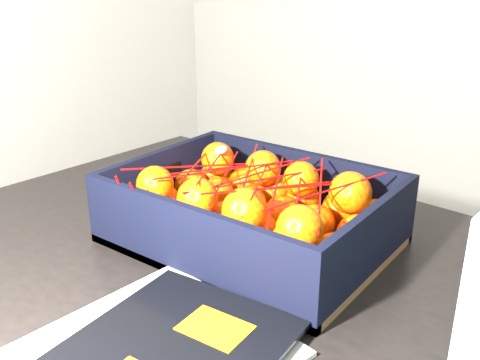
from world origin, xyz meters
The scene contains 5 objects.
table centered at (-0.29, 0.23, 0.65)m, with size 1.26×0.89×0.75m.
magazine_stack centered at (-0.30, 0.03, 0.76)m, with size 0.27×0.32×0.02m.
produce_crate centered at (-0.38, 0.32, 0.78)m, with size 0.39×0.30×0.11m.
clementine_heap centered at (-0.37, 0.32, 0.80)m, with size 0.37×0.27×0.11m.
mesh_net centered at (-0.38, 0.31, 0.85)m, with size 0.33×0.26×0.09m.
Camera 1 is at (0.06, -0.29, 1.14)m, focal length 40.63 mm.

